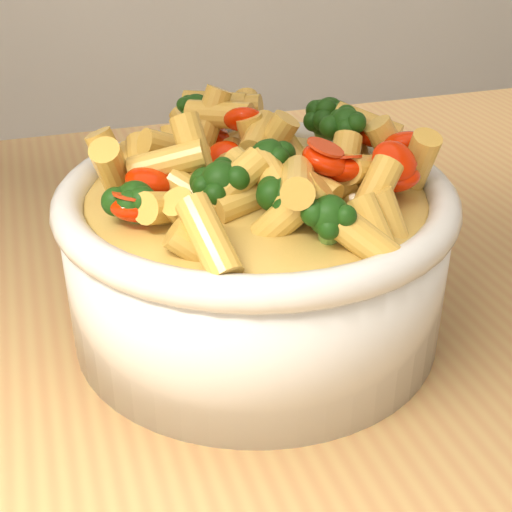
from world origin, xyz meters
name	(u,v)px	position (x,y,z in m)	size (l,w,h in m)	color
table	(234,416)	(0.00, 0.00, 0.80)	(1.20, 0.80, 0.90)	#A57D47
serving_bowl	(256,254)	(0.01, -0.03, 0.95)	(0.25, 0.25, 0.11)	silver
pasta_salad	(256,158)	(0.01, -0.03, 1.02)	(0.19, 0.19, 0.04)	#EEB24B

